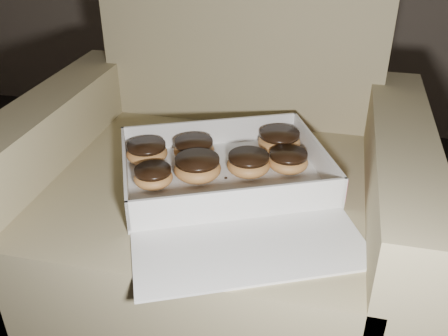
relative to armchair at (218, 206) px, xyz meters
name	(u,v)px	position (x,y,z in m)	size (l,w,h in m)	color
armchair	(218,206)	(0.00, 0.00, 0.00)	(0.89, 0.75, 0.93)	#9B8B62
bakery_box	(230,184)	(0.05, -0.11, 0.14)	(0.58, 0.61, 0.07)	white
donut_a	(147,152)	(-0.15, -0.05, 0.16)	(0.09, 0.09, 0.05)	#DF9C4E
donut_b	(248,164)	(0.08, -0.05, 0.16)	(0.09, 0.09, 0.05)	#DF9C4E
donut_c	(153,176)	(-0.10, -0.14, 0.15)	(0.08, 0.08, 0.04)	#DF9C4E
donut_d	(197,168)	(-0.02, -0.10, 0.16)	(0.10, 0.10, 0.05)	#DF9C4E
donut_e	(194,149)	(-0.05, -0.01, 0.16)	(0.09, 0.09, 0.05)	#DF9C4E
donut_f	(288,161)	(0.16, -0.02, 0.15)	(0.09, 0.09, 0.04)	#DF9C4E
donut_g	(279,141)	(0.13, 0.07, 0.16)	(0.10, 0.10, 0.05)	#DF9C4E
crumb_a	(286,189)	(0.17, -0.10, 0.13)	(0.01, 0.01, 0.00)	black
crumb_b	(288,204)	(0.18, -0.15, 0.13)	(0.01, 0.01, 0.00)	black
crumb_c	(226,178)	(0.04, -0.08, 0.13)	(0.01, 0.01, 0.00)	black
crumb_d	(253,176)	(0.09, -0.06, 0.13)	(0.01, 0.01, 0.00)	black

